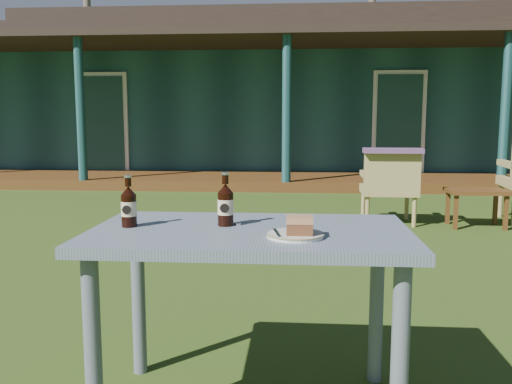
# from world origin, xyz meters

# --- Properties ---
(ground) EXTENTS (80.00, 80.00, 0.00)m
(ground) POSITION_xyz_m (0.00, 0.00, 0.00)
(ground) COLOR #334916
(pavilion) EXTENTS (15.80, 8.30, 3.45)m
(pavilion) POSITION_xyz_m (-0.00, 9.39, 1.61)
(pavilion) COLOR #194242
(pavilion) RESTS_ON ground
(tree_left) EXTENTS (0.28, 0.28, 10.50)m
(tree_left) POSITION_xyz_m (-8.00, 17.50, 5.25)
(tree_left) COLOR brown
(tree_left) RESTS_ON ground
(tree_mid) EXTENTS (0.28, 0.28, 9.50)m
(tree_mid) POSITION_xyz_m (3.00, 18.50, 4.75)
(tree_mid) COLOR brown
(tree_mid) RESTS_ON ground
(cafe_table) EXTENTS (1.20, 0.70, 0.72)m
(cafe_table) POSITION_xyz_m (0.00, -1.60, 0.62)
(cafe_table) COLOR slate
(cafe_table) RESTS_ON ground
(plate) EXTENTS (0.20, 0.20, 0.01)m
(plate) POSITION_xyz_m (0.17, -1.73, 0.73)
(plate) COLOR silver
(plate) RESTS_ON cafe_table
(cake_slice) EXTENTS (0.09, 0.09, 0.06)m
(cake_slice) POSITION_xyz_m (0.19, -1.74, 0.77)
(cake_slice) COLOR brown
(cake_slice) RESTS_ON plate
(fork) EXTENTS (0.04, 0.14, 0.00)m
(fork) POSITION_xyz_m (0.11, -1.74, 0.74)
(fork) COLOR silver
(fork) RESTS_ON plate
(cola_bottle_near) EXTENTS (0.06, 0.06, 0.21)m
(cola_bottle_near) POSITION_xyz_m (-0.10, -1.54, 0.80)
(cola_bottle_near) COLOR black
(cola_bottle_near) RESTS_ON cafe_table
(cola_bottle_far) EXTENTS (0.06, 0.06, 0.20)m
(cola_bottle_far) POSITION_xyz_m (-0.47, -1.59, 0.80)
(cola_bottle_far) COLOR black
(cola_bottle_far) RESTS_ON cafe_table
(bottle_cap) EXTENTS (0.03, 0.03, 0.01)m
(bottle_cap) POSITION_xyz_m (-0.05, -1.53, 0.72)
(bottle_cap) COLOR silver
(bottle_cap) RESTS_ON cafe_table
(armchair_left) EXTENTS (0.59, 0.55, 0.78)m
(armchair_left) POSITION_xyz_m (1.17, 2.28, 0.44)
(armchair_left) COLOR #A49152
(armchair_left) RESTS_ON ground
(floral_throw) EXTENTS (0.61, 0.23, 0.05)m
(floral_throw) POSITION_xyz_m (1.16, 2.12, 0.81)
(floral_throw) COLOR #654169
(floral_throw) RESTS_ON armchair_left
(side_table) EXTENTS (0.60, 0.40, 0.40)m
(side_table) POSITION_xyz_m (2.05, 2.18, 0.34)
(side_table) COLOR #513013
(side_table) RESTS_ON ground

